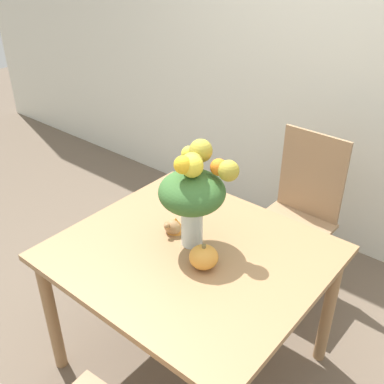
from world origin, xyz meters
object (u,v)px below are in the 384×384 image
Objects in this scene: flower_vase at (194,190)px; dining_chair_near_window at (297,215)px; pumpkin at (204,257)px; turkey_figurine at (174,225)px.

flower_vase reaches higher than dining_chair_near_window.
flower_vase is 3.86× the size of pumpkin.
turkey_figurine is 0.12× the size of dining_chair_near_window.
turkey_figurine is at bearing -105.21° from dining_chair_near_window.
dining_chair_near_window is at bearing 91.48° from pumpkin.
turkey_figurine is 0.88m from dining_chair_near_window.
pumpkin is at bearing -22.50° from turkey_figurine.
pumpkin reaches higher than turkey_figurine.
flower_vase is at bearing -96.76° from dining_chair_near_window.
flower_vase is at bearing -3.17° from turkey_figurine.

